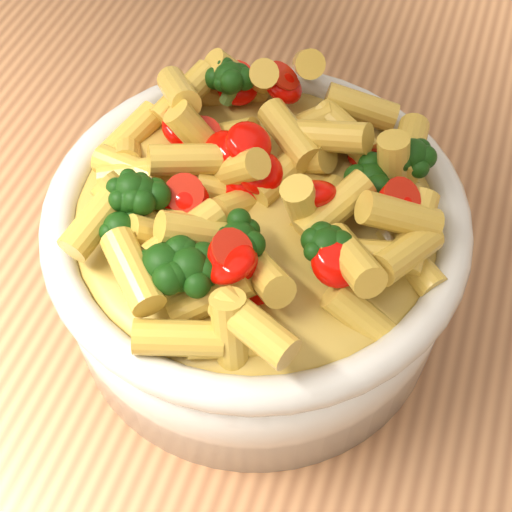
% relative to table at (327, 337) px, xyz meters
% --- Properties ---
extents(table, '(1.20, 0.80, 0.90)m').
position_rel_table_xyz_m(table, '(0.00, 0.00, 0.00)').
color(table, '#BC7F50').
rests_on(table, ground).
extents(serving_bowl, '(0.27, 0.27, 0.12)m').
position_rel_table_xyz_m(serving_bowl, '(-0.05, -0.04, 0.16)').
color(serving_bowl, silver).
rests_on(serving_bowl, table).
extents(pasta_salad, '(0.21, 0.21, 0.05)m').
position_rel_table_xyz_m(pasta_salad, '(-0.05, -0.04, 0.23)').
color(pasta_salad, '#EFB34B').
rests_on(pasta_salad, serving_bowl).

